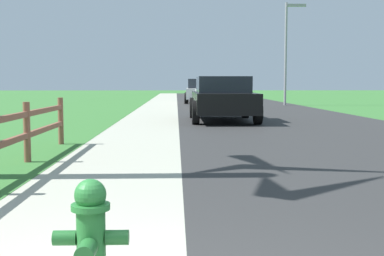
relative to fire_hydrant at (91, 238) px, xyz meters
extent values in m
plane|color=#367031|center=(0.58, 24.20, -0.37)|extent=(120.00, 120.00, 0.00)
cube|color=#2D2D2D|center=(4.08, 26.20, -0.37)|extent=(7.00, 66.00, 0.01)
cube|color=#ABAB98|center=(-2.42, 26.20, -0.37)|extent=(6.00, 66.00, 0.01)
cube|color=#367031|center=(-3.92, 26.20, -0.36)|extent=(5.00, 66.00, 0.00)
cylinder|color=#287233|center=(0.00, 0.01, -0.08)|extent=(0.17, 0.17, 0.58)
cylinder|color=#287233|center=(0.00, 0.01, 0.19)|extent=(0.23, 0.23, 0.03)
sphere|color=#287233|center=(0.00, 0.01, 0.26)|extent=(0.19, 0.19, 0.19)
cube|color=#22612B|center=(0.00, 0.01, 0.32)|extent=(0.04, 0.04, 0.04)
cylinder|color=#22612B|center=(-0.15, 0.01, 0.00)|extent=(0.14, 0.09, 0.09)
cylinder|color=#22612B|center=(0.15, 0.01, 0.00)|extent=(0.14, 0.09, 0.09)
cylinder|color=#22612B|center=(0.00, -0.16, -0.03)|extent=(0.11, 0.16, 0.11)
cylinder|color=brown|center=(-1.90, 5.33, 0.12)|extent=(0.11, 0.11, 0.98)
cylinder|color=brown|center=(-1.90, 7.75, 0.12)|extent=(0.11, 0.11, 0.98)
cube|color=black|center=(2.08, 14.28, 0.27)|extent=(1.94, 4.79, 0.64)
cube|color=#1E232B|center=(2.08, 14.33, 0.85)|extent=(1.70, 2.27, 0.53)
cylinder|color=black|center=(1.12, 15.77, 0.00)|extent=(0.22, 0.74, 0.74)
cylinder|color=black|center=(3.04, 15.76, 0.00)|extent=(0.22, 0.74, 0.74)
cylinder|color=black|center=(1.11, 12.80, 0.00)|extent=(0.22, 0.74, 0.74)
cylinder|color=black|center=(3.03, 12.79, 0.00)|extent=(0.22, 0.74, 0.74)
cube|color=#B7BABF|center=(2.40, 22.86, 0.26)|extent=(1.85, 4.56, 0.65)
cube|color=#1E232B|center=(2.40, 22.97, 0.82)|extent=(1.61, 2.38, 0.48)
cylinder|color=black|center=(1.53, 24.28, -0.01)|extent=(0.23, 0.71, 0.71)
cylinder|color=black|center=(3.32, 24.25, -0.01)|extent=(0.23, 0.71, 0.71)
cylinder|color=black|center=(1.49, 21.47, -0.01)|extent=(0.23, 0.71, 0.71)
cylinder|color=black|center=(3.27, 21.44, -0.01)|extent=(0.23, 0.71, 0.71)
cube|color=white|center=(2.10, 29.91, 0.24)|extent=(2.00, 4.93, 0.66)
cube|color=#1E232B|center=(2.10, 29.93, 0.86)|extent=(1.70, 2.36, 0.58)
cylinder|color=black|center=(1.22, 31.45, -0.04)|extent=(0.24, 0.67, 0.67)
cylinder|color=black|center=(3.07, 31.39, -0.04)|extent=(0.24, 0.67, 0.67)
cylinder|color=black|center=(1.13, 28.43, -0.04)|extent=(0.24, 0.67, 0.67)
cylinder|color=black|center=(2.98, 28.37, -0.04)|extent=(0.24, 0.67, 0.67)
cylinder|color=gray|center=(6.71, 26.14, 2.52)|extent=(0.14, 0.14, 5.77)
cube|color=#999999|center=(7.26, 26.14, 5.25)|extent=(1.10, 0.20, 0.14)
camera|label=1|loc=(0.50, -2.97, 0.91)|focal=48.07mm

